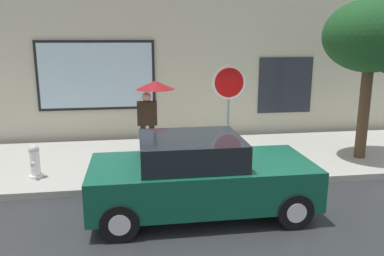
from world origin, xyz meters
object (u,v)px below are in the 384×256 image
(fire_hydrant, at_px, (35,162))
(pedestrian_with_umbrella, at_px, (152,97))
(parked_car, at_px, (199,176))
(stop_sign, at_px, (229,98))
(street_tree, at_px, (377,39))

(fire_hydrant, height_order, pedestrian_with_umbrella, pedestrian_with_umbrella)
(parked_car, xyz_separation_m, stop_sign, (0.97, 1.80, 1.17))
(parked_car, xyz_separation_m, street_tree, (4.78, 2.29, 2.45))
(parked_car, bearing_deg, stop_sign, 61.79)
(fire_hydrant, relative_size, street_tree, 0.19)
(stop_sign, bearing_deg, street_tree, 7.20)
(pedestrian_with_umbrella, height_order, stop_sign, stop_sign)
(fire_hydrant, distance_m, stop_sign, 4.58)
(pedestrian_with_umbrella, distance_m, street_tree, 5.72)
(fire_hydrant, bearing_deg, stop_sign, -2.77)
(pedestrian_with_umbrella, bearing_deg, street_tree, -9.27)
(pedestrian_with_umbrella, distance_m, stop_sign, 2.15)
(pedestrian_with_umbrella, bearing_deg, fire_hydrant, -156.75)
(pedestrian_with_umbrella, relative_size, stop_sign, 0.81)
(parked_car, height_order, street_tree, street_tree)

